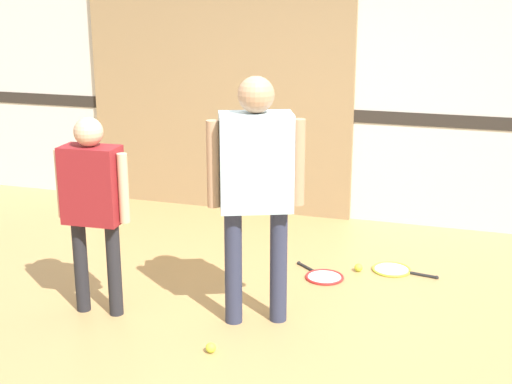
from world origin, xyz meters
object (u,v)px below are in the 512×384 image
object	(u,v)px
person_instructor	(256,175)
tennis_ball_near_instructor	(211,348)
racket_spare_on_floor	(394,270)
person_student_left	(93,195)
tennis_ball_by_spare_racket	(358,268)
racket_second_spare	(323,276)

from	to	relation	value
person_instructor	tennis_ball_near_instructor	xyz separation A→B (m)	(-0.14, -0.51, -1.00)
racket_spare_on_floor	person_student_left	bearing A→B (deg)	-133.68
person_student_left	tennis_ball_by_spare_racket	xyz separation A→B (m)	(1.61, 1.29, -0.83)
person_instructor	racket_spare_on_floor	size ratio (longest dim) A/B	3.00
person_student_left	person_instructor	bearing A→B (deg)	7.81
person_student_left	racket_second_spare	world-z (taller)	person_student_left
person_instructor	tennis_ball_near_instructor	bearing A→B (deg)	-127.43
person_instructor	racket_spare_on_floor	bearing A→B (deg)	33.60
racket_spare_on_floor	tennis_ball_near_instructor	world-z (taller)	tennis_ball_near_instructor
racket_second_spare	tennis_ball_near_instructor	distance (m)	1.44
tennis_ball_by_spare_racket	person_instructor	bearing A→B (deg)	-115.72
racket_spare_on_floor	racket_second_spare	xyz separation A→B (m)	(-0.51, -0.31, 0.00)
person_student_left	tennis_ball_near_instructor	world-z (taller)	person_student_left
person_student_left	racket_spare_on_floor	bearing A→B (deg)	33.55
person_student_left	racket_spare_on_floor	world-z (taller)	person_student_left
person_instructor	person_student_left	distance (m)	1.12
tennis_ball_near_instructor	tennis_ball_by_spare_racket	world-z (taller)	same
racket_second_spare	person_instructor	bearing A→B (deg)	112.22
racket_spare_on_floor	tennis_ball_near_instructor	xyz separation A→B (m)	(-0.93, -1.69, 0.02)
tennis_ball_near_instructor	tennis_ball_by_spare_racket	xyz separation A→B (m)	(0.66, 1.59, 0.00)
racket_spare_on_floor	person_instructor	bearing A→B (deg)	-113.88
racket_spare_on_floor	tennis_ball_near_instructor	distance (m)	1.93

